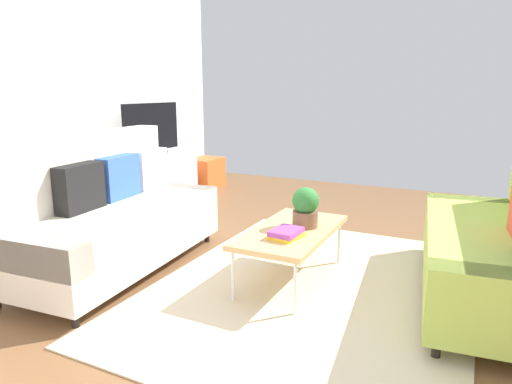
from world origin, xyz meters
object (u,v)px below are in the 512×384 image
(coffee_table, at_px, (292,232))
(table_book_0, at_px, (286,236))
(couch_green, at_px, (505,242))
(potted_plant, at_px, (305,207))
(tv, at_px, (152,129))
(tv_console, at_px, (153,178))
(couch_beige, at_px, (111,215))
(storage_trunk, at_px, (206,173))
(bottle_0, at_px, (133,151))
(vase_0, at_px, (116,154))

(coffee_table, bearing_deg, table_book_0, -168.57)
(couch_green, relative_size, potted_plant, 6.42)
(coffee_table, height_order, table_book_0, table_book_0)
(couch_green, xyz_separation_m, tv, (1.22, 3.95, 0.51))
(tv_console, bearing_deg, potted_plant, -118.39)
(couch_beige, height_order, tv_console, couch_beige)
(storage_trunk, xyz_separation_m, bottle_0, (-1.50, 0.06, 0.51))
(potted_plant, bearing_deg, bottle_0, 68.48)
(table_book_0, height_order, vase_0, vase_0)
(tv_console, xyz_separation_m, potted_plant, (-1.41, -2.61, 0.26))
(tv, distance_m, storage_trunk, 1.32)
(coffee_table, relative_size, tv, 1.10)
(couch_green, bearing_deg, couch_beige, 97.41)
(coffee_table, relative_size, tv_console, 0.79)
(potted_plant, bearing_deg, vase_0, 72.65)
(table_book_0, bearing_deg, tv_console, 56.41)
(tv, height_order, table_book_0, tv)
(tv, xyz_separation_m, potted_plant, (-1.41, -2.59, -0.38))
(couch_beige, relative_size, potted_plant, 6.36)
(couch_beige, xyz_separation_m, bottle_0, (1.51, 1.08, 0.28))
(tv_console, height_order, vase_0, vase_0)
(bottle_0, bearing_deg, couch_green, -101.83)
(couch_green, xyz_separation_m, potted_plant, (-0.19, 1.35, 0.13))
(couch_green, xyz_separation_m, bottle_0, (0.82, 3.93, 0.28))
(vase_0, bearing_deg, tv_console, -4.93)
(storage_trunk, bearing_deg, potted_plant, -134.99)
(couch_green, relative_size, coffee_table, 1.80)
(potted_plant, bearing_deg, tv, 61.43)
(bottle_0, bearing_deg, vase_0, 153.79)
(tv_console, distance_m, storage_trunk, 1.11)
(table_book_0, relative_size, bottle_0, 1.38)
(couch_beige, relative_size, couch_green, 0.99)
(coffee_table, distance_m, table_book_0, 0.21)
(tv, relative_size, storage_trunk, 1.92)
(coffee_table, bearing_deg, bottle_0, 66.03)
(table_book_0, bearing_deg, coffee_table, 11.43)
(couch_beige, relative_size, tv, 1.96)
(couch_green, bearing_deg, tv_console, 66.82)
(potted_plant, bearing_deg, couch_green, -81.92)
(couch_green, bearing_deg, tv, 66.74)
(couch_beige, height_order, coffee_table, couch_beige)
(potted_plant, bearing_deg, couch_beige, 108.20)
(coffee_table, height_order, potted_plant, potted_plant)
(couch_beige, bearing_deg, bottle_0, -148.89)
(tv_console, relative_size, storage_trunk, 2.69)
(potted_plant, distance_m, vase_0, 2.79)
(couch_green, xyz_separation_m, coffee_table, (-0.29, 1.42, -0.05))
(bottle_0, bearing_deg, table_book_0, -117.40)
(couch_green, relative_size, storage_trunk, 3.80)
(coffee_table, xyz_separation_m, tv_console, (1.51, 2.54, -0.07))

